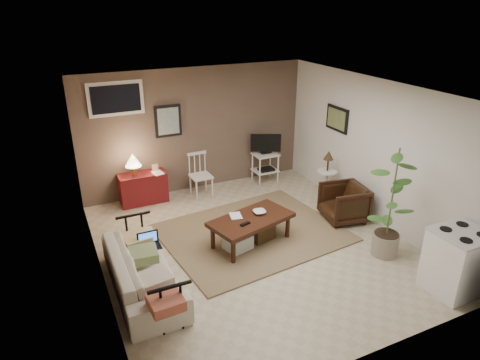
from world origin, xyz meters
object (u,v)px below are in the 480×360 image
coffee_table (251,229)px  potted_plant (392,199)px  spindle_chair (201,176)px  side_table (327,170)px  armchair (344,201)px  red_console (142,185)px  sofa (142,265)px  stove (457,261)px  tv_stand (266,157)px

coffee_table → potted_plant: bearing=-33.3°
spindle_chair → potted_plant: bearing=-60.9°
side_table → armchair: (-0.19, -0.78, -0.26)m
coffee_table → side_table: 2.18m
spindle_chair → potted_plant: size_ratio=0.49×
red_console → spindle_chair: size_ratio=1.19×
sofa → red_console: bearing=-13.4°
sofa → spindle_chair: (1.72, 2.44, 0.02)m
side_table → stove: bearing=-91.7°
armchair → stove: stove is taller
tv_stand → armchair: bearing=-78.5°
coffee_table → stove: bearing=-48.3°
coffee_table → tv_stand: (1.39, 2.09, 0.27)m
side_table → red_console: bearing=156.5°
coffee_table → armchair: size_ratio=2.02×
spindle_chair → armchair: size_ratio=1.20×
stove → side_table: bearing=88.3°
side_table → stove: size_ratio=1.13×
spindle_chair → side_table: 2.41m
armchair → tv_stand: bearing=-158.9°
stove → armchair: bearing=92.7°
red_console → potted_plant: 4.40m
red_console → spindle_chair: bearing=-7.5°
side_table → potted_plant: size_ratio=0.58×
side_table → potted_plant: (-0.30, -1.93, 0.30)m
red_console → spindle_chair: (1.10, -0.15, 0.05)m
red_console → potted_plant: potted_plant is taller
potted_plant → tv_stand: bearing=95.5°
coffee_table → tv_stand: tv_stand is taller
sofa → tv_stand: 4.03m
sofa → spindle_chair: bearing=-35.2°
potted_plant → stove: (0.21, -1.03, -0.48)m
coffee_table → spindle_chair: spindle_chair is taller
armchair → potted_plant: bearing=4.1°
tv_stand → armchair: size_ratio=1.47×
tv_stand → red_console: bearing=177.8°
side_table → spindle_chair: bearing=149.1°
coffee_table → side_table: size_ratio=1.43×
sofa → armchair: size_ratio=2.73×
armchair → stove: (0.10, -2.18, 0.08)m
armchair → red_console: bearing=-116.4°
side_table → armchair: size_ratio=1.41×
red_console → side_table: size_ratio=1.01×
side_table → stove: side_table is taller
tv_stand → coffee_table: bearing=-123.5°
potted_plant → stove: 1.16m
tv_stand → side_table: bearing=-64.4°
tv_stand → armchair: tv_stand is taller
coffee_table → red_console: (-1.16, 2.19, 0.07)m
side_table → coffee_table: bearing=-157.8°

